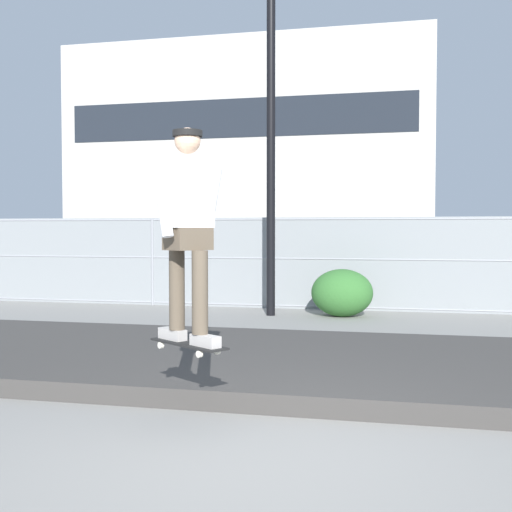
# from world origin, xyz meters

# --- Properties ---
(ground_plane) EXTENTS (120.00, 120.00, 0.00)m
(ground_plane) POSITION_xyz_m (0.00, 0.00, 0.00)
(ground_plane) COLOR gray
(gravel_berm) EXTENTS (14.10, 3.54, 0.19)m
(gravel_berm) POSITION_xyz_m (0.00, 2.74, 0.09)
(gravel_berm) COLOR #3D3A38
(gravel_berm) RESTS_ON ground_plane
(skateboard) EXTENTS (0.77, 0.62, 0.07)m
(skateboard) POSITION_xyz_m (-0.68, 0.57, 0.66)
(skateboard) COLOR black
(skater) EXTENTS (0.65, 0.61, 1.73)m
(skater) POSITION_xyz_m (-0.68, 0.57, 1.66)
(skater) COLOR #B2ADA8
(skater) RESTS_ON skateboard
(chain_fence) EXTENTS (24.79, 0.06, 1.85)m
(chain_fence) POSITION_xyz_m (-0.00, 8.38, 0.93)
(chain_fence) COLOR gray
(chain_fence) RESTS_ON ground_plane
(street_lamp) EXTENTS (0.44, 0.44, 6.28)m
(street_lamp) POSITION_xyz_m (-1.34, 7.30, 3.95)
(street_lamp) COLOR black
(street_lamp) RESTS_ON ground_plane
(parked_car_near) EXTENTS (4.54, 2.23, 1.66)m
(parked_car_near) POSITION_xyz_m (-4.49, 11.13, 0.84)
(parked_car_near) COLOR maroon
(parked_car_near) RESTS_ON ground_plane
(library_building) EXTENTS (24.90, 14.42, 14.27)m
(library_building) POSITION_xyz_m (-9.35, 43.10, 7.14)
(library_building) COLOR #B2AFA8
(library_building) RESTS_ON ground_plane
(shrub_left) EXTENTS (1.13, 0.93, 0.88)m
(shrub_left) POSITION_xyz_m (-0.03, 7.43, 0.44)
(shrub_left) COLOR #336B2D
(shrub_left) RESTS_ON ground_plane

